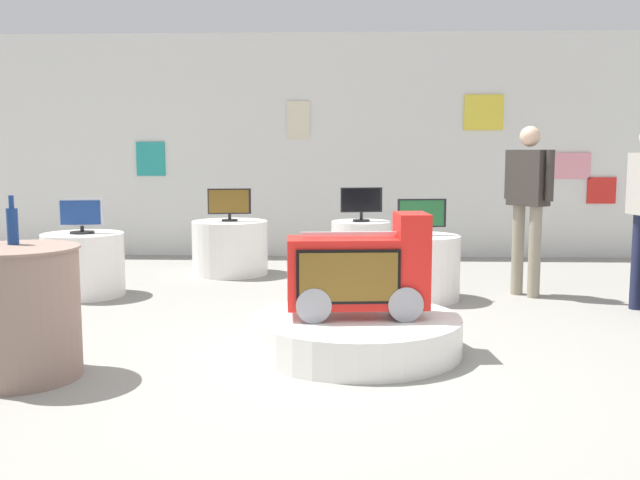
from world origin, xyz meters
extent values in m
plane|color=gray|center=(0.00, 0.00, 0.00)|extent=(30.00, 30.00, 0.00)
cube|color=silver|center=(0.00, 5.11, 1.51)|extent=(11.76, 0.10, 3.02)
cube|color=red|center=(3.52, 5.04, 0.92)|extent=(0.38, 0.02, 0.35)
cube|color=teal|center=(-2.60, 5.04, 1.34)|extent=(0.39, 0.02, 0.46)
cube|color=beige|center=(-0.56, 5.04, 1.86)|extent=(0.30, 0.02, 0.51)
cube|color=pink|center=(3.08, 5.04, 1.25)|extent=(0.55, 0.02, 0.35)
cube|color=yellow|center=(1.92, 5.04, 1.96)|extent=(0.52, 0.02, 0.47)
cylinder|color=white|center=(0.18, 0.30, 0.13)|extent=(1.50, 1.50, 0.26)
cylinder|color=gray|center=(-0.13, 0.27, 0.38)|extent=(0.28, 0.45, 0.25)
cylinder|color=gray|center=(0.50, 0.33, 0.38)|extent=(0.28, 0.45, 0.25)
cube|color=red|center=(0.18, 0.30, 0.58)|extent=(1.02, 0.47, 0.49)
cube|color=red|center=(0.57, 0.34, 0.91)|extent=(0.25, 0.39, 0.17)
cube|color=black|center=(0.12, 0.10, 0.58)|extent=(0.71, 0.08, 0.38)
cube|color=brown|center=(0.12, 0.10, 0.58)|extent=(0.67, 0.08, 0.34)
cube|color=#B2B2B7|center=(0.18, 0.30, 0.86)|extent=(0.79, 0.10, 0.02)
cylinder|color=white|center=(0.27, 3.60, 0.31)|extent=(0.70, 0.70, 0.63)
cylinder|color=black|center=(0.27, 3.60, 0.64)|extent=(0.20, 0.20, 0.02)
cylinder|color=black|center=(0.27, 3.60, 0.69)|extent=(0.04, 0.04, 0.09)
cube|color=black|center=(0.27, 3.60, 0.88)|extent=(0.49, 0.13, 0.29)
cube|color=black|center=(0.26, 3.58, 0.88)|extent=(0.44, 0.10, 0.26)
cylinder|color=white|center=(-1.27, 3.57, 0.31)|extent=(0.88, 0.88, 0.63)
cylinder|color=black|center=(-1.27, 3.57, 0.64)|extent=(0.18, 0.18, 0.02)
cylinder|color=black|center=(-1.27, 3.57, 0.68)|extent=(0.04, 0.04, 0.06)
cube|color=black|center=(-1.27, 3.57, 0.86)|extent=(0.50, 0.11, 0.30)
cube|color=brown|center=(-1.28, 3.55, 0.86)|extent=(0.46, 0.08, 0.27)
cylinder|color=white|center=(-2.52, 2.23, 0.31)|extent=(0.80, 0.80, 0.63)
cylinder|color=black|center=(-2.52, 2.23, 0.64)|extent=(0.24, 0.24, 0.02)
cylinder|color=black|center=(-2.52, 2.23, 0.67)|extent=(0.04, 0.04, 0.06)
cube|color=silver|center=(-2.52, 2.23, 0.84)|extent=(0.42, 0.10, 0.27)
cube|color=navy|center=(-2.53, 2.21, 0.84)|extent=(0.38, 0.07, 0.24)
cylinder|color=white|center=(0.83, 2.20, 0.31)|extent=(0.76, 0.76, 0.63)
cylinder|color=black|center=(0.83, 2.20, 0.64)|extent=(0.21, 0.21, 0.02)
cylinder|color=black|center=(0.83, 2.20, 0.68)|extent=(0.04, 0.04, 0.06)
cube|color=black|center=(0.83, 2.20, 0.84)|extent=(0.47, 0.10, 0.27)
cube|color=#1E5B2D|center=(0.83, 2.18, 0.84)|extent=(0.43, 0.07, 0.25)
cylinder|color=gray|center=(-1.95, -0.39, 0.42)|extent=(0.74, 0.74, 0.84)
cylinder|color=gray|center=(-1.95, -0.39, 0.83)|extent=(0.77, 0.77, 0.02)
cylinder|color=navy|center=(-2.02, -0.28, 0.96)|extent=(0.07, 0.07, 0.23)
cylinder|color=navy|center=(-2.02, -0.28, 1.12)|extent=(0.03, 0.03, 0.08)
cylinder|color=gray|center=(1.82, 2.47, 0.45)|extent=(0.12, 0.12, 0.91)
cylinder|color=gray|center=(1.95, 2.32, 0.45)|extent=(0.12, 0.12, 0.91)
cube|color=#38332D|center=(1.89, 2.39, 1.18)|extent=(0.40, 0.42, 0.55)
sphere|color=beige|center=(1.89, 2.39, 1.58)|extent=(0.20, 0.20, 0.20)
cylinder|color=#38332D|center=(1.73, 2.58, 1.21)|extent=(0.08, 0.08, 0.49)
cylinder|color=#38332D|center=(2.04, 2.21, 1.21)|extent=(0.08, 0.08, 0.49)
cylinder|color=#1E233F|center=(2.76, 1.82, 0.44)|extent=(0.12, 0.12, 0.87)
cylinder|color=#B2ADA3|center=(2.74, 1.96, 1.18)|extent=(0.08, 0.08, 0.50)
camera|label=1|loc=(0.12, -4.73, 1.43)|focal=40.21mm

